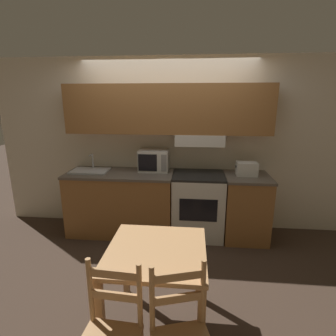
{
  "coord_description": "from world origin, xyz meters",
  "views": [
    {
      "loc": [
        0.37,
        -3.88,
        1.95
      ],
      "look_at": [
        0.05,
        -0.57,
        1.08
      ],
      "focal_mm": 28.0,
      "sensor_mm": 36.0,
      "label": 1
    }
  ],
  "objects_px": {
    "microwave": "(154,160)",
    "dining_table": "(156,262)",
    "stove_range": "(198,205)",
    "sink_basin": "(90,170)",
    "toaster": "(247,169)"
  },
  "relations": [
    {
      "from": "stove_range",
      "to": "dining_table",
      "type": "distance_m",
      "value": 1.73
    },
    {
      "from": "dining_table",
      "to": "microwave",
      "type": "bearing_deg",
      "value": 98.96
    },
    {
      "from": "microwave",
      "to": "toaster",
      "type": "height_order",
      "value": "microwave"
    },
    {
      "from": "stove_range",
      "to": "sink_basin",
      "type": "relative_size",
      "value": 1.75
    },
    {
      "from": "sink_basin",
      "to": "dining_table",
      "type": "distance_m",
      "value": 2.09
    },
    {
      "from": "toaster",
      "to": "sink_basin",
      "type": "relative_size",
      "value": 0.55
    },
    {
      "from": "sink_basin",
      "to": "dining_table",
      "type": "relative_size",
      "value": 0.65
    },
    {
      "from": "stove_range",
      "to": "microwave",
      "type": "bearing_deg",
      "value": 168.19
    },
    {
      "from": "sink_basin",
      "to": "dining_table",
      "type": "bearing_deg",
      "value": -54.11
    },
    {
      "from": "microwave",
      "to": "dining_table",
      "type": "height_order",
      "value": "microwave"
    },
    {
      "from": "microwave",
      "to": "dining_table",
      "type": "distance_m",
      "value": 1.9
    },
    {
      "from": "stove_range",
      "to": "microwave",
      "type": "relative_size",
      "value": 2.16
    },
    {
      "from": "toaster",
      "to": "dining_table",
      "type": "distance_m",
      "value": 2.02
    },
    {
      "from": "sink_basin",
      "to": "toaster",
      "type": "bearing_deg",
      "value": 0.67
    },
    {
      "from": "sink_basin",
      "to": "dining_table",
      "type": "xyz_separation_m",
      "value": [
        1.21,
        -1.67,
        -0.31
      ]
    }
  ]
}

